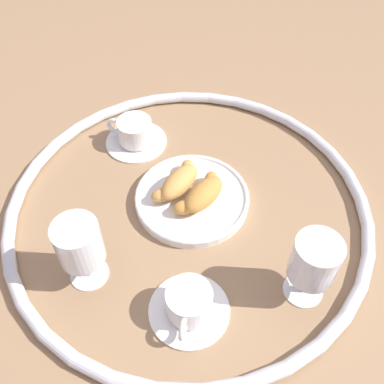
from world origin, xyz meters
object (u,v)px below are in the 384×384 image
object	(u,v)px
pastry_plate	(192,198)
coffee_cup_far	(135,134)
croissant_small	(179,181)
coffee_cup_near	(189,305)
croissant_large	(202,194)
juice_glass_left	(314,262)
juice_glass_right	(79,244)

from	to	relation	value
pastry_plate	coffee_cup_far	xyz separation A→B (m)	(-0.04, 0.21, 0.01)
croissant_small	coffee_cup_far	distance (m)	0.18
pastry_plate	coffee_cup_near	size ratio (longest dim) A/B	1.67
pastry_plate	croissant_small	world-z (taller)	croissant_small
croissant_large	coffee_cup_far	world-z (taller)	croissant_large
croissant_large	croissant_small	size ratio (longest dim) A/B	1.01
juice_glass_left	croissant_large	bearing A→B (deg)	107.57
croissant_large	juice_glass_left	xyz separation A→B (m)	(0.07, -0.24, 0.05)
coffee_cup_far	croissant_large	bearing A→B (deg)	-77.36
croissant_large	coffee_cup_far	xyz separation A→B (m)	(-0.05, 0.23, -0.01)
coffee_cup_near	juice_glass_left	xyz separation A→B (m)	(0.19, -0.05, 0.07)
coffee_cup_far	juice_glass_left	xyz separation A→B (m)	(0.13, -0.47, 0.07)
juice_glass_left	coffee_cup_far	bearing A→B (deg)	105.17
croissant_small	croissant_large	bearing A→B (deg)	-61.24
pastry_plate	croissant_large	world-z (taller)	croissant_large
pastry_plate	juice_glass_right	bearing A→B (deg)	-163.41
coffee_cup_far	croissant_small	bearing A→B (deg)	-82.13
croissant_small	juice_glass_left	size ratio (longest dim) A/B	0.87
pastry_plate	croissant_small	distance (m)	0.04
coffee_cup_near	pastry_plate	bearing A→B (deg)	63.12
coffee_cup_near	juice_glass_left	distance (m)	0.21
juice_glass_left	croissant_small	bearing A→B (deg)	109.59
juice_glass_left	juice_glass_right	size ratio (longest dim) A/B	1.00
croissant_large	coffee_cup_far	distance (m)	0.24
pastry_plate	croissant_large	size ratio (longest dim) A/B	1.84
pastry_plate	juice_glass_right	distance (m)	0.26
croissant_small	pastry_plate	bearing A→B (deg)	-61.35
coffee_cup_near	coffee_cup_far	xyz separation A→B (m)	(0.07, 0.42, 0.00)
croissant_small	juice_glass_right	xyz separation A→B (m)	(-0.22, -0.10, 0.05)
pastry_plate	coffee_cup_far	bearing A→B (deg)	100.80
croissant_large	juice_glass_left	distance (m)	0.25
coffee_cup_far	juice_glass_left	size ratio (longest dim) A/B	0.97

